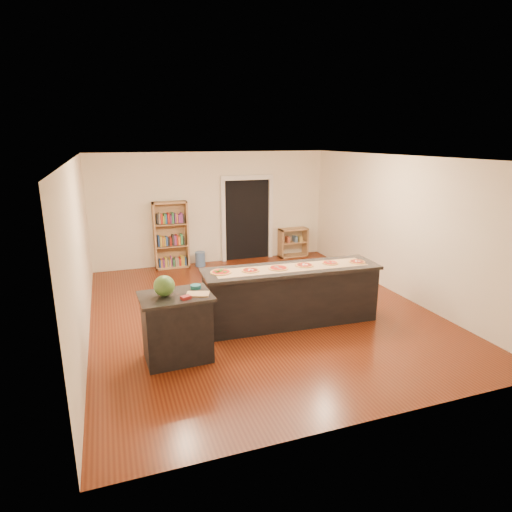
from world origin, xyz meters
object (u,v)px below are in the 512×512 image
object	(u,v)px
side_counter	(177,327)
low_shelf	(293,242)
kitchen_island	(291,295)
watermelon	(164,286)
waste_bin	(200,259)
bookshelf	(171,235)

from	to	relation	value
side_counter	low_shelf	size ratio (longest dim) A/B	1.29
low_shelf	side_counter	bearing A→B (deg)	-130.16
kitchen_island	side_counter	distance (m)	2.16
side_counter	watermelon	world-z (taller)	watermelon
side_counter	waste_bin	world-z (taller)	side_counter
kitchen_island	low_shelf	distance (m)	4.38
side_counter	waste_bin	size ratio (longest dim) A/B	2.74
kitchen_island	bookshelf	world-z (taller)	bookshelf
side_counter	watermelon	distance (m)	0.65
low_shelf	watermelon	world-z (taller)	watermelon
kitchen_island	waste_bin	world-z (taller)	kitchen_island
bookshelf	waste_bin	world-z (taller)	bookshelf
bookshelf	waste_bin	distance (m)	0.94
side_counter	bookshelf	world-z (taller)	bookshelf
kitchen_island	waste_bin	distance (m)	3.97
low_shelf	watermelon	bearing A→B (deg)	-131.24
bookshelf	waste_bin	xyz separation A→B (m)	(0.68, -0.12, -0.64)
bookshelf	kitchen_island	bearing A→B (deg)	-70.16
waste_bin	watermelon	bearing A→B (deg)	-107.79
watermelon	low_shelf	bearing A→B (deg)	48.76
side_counter	low_shelf	world-z (taller)	side_counter
kitchen_island	side_counter	size ratio (longest dim) A/B	3.04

